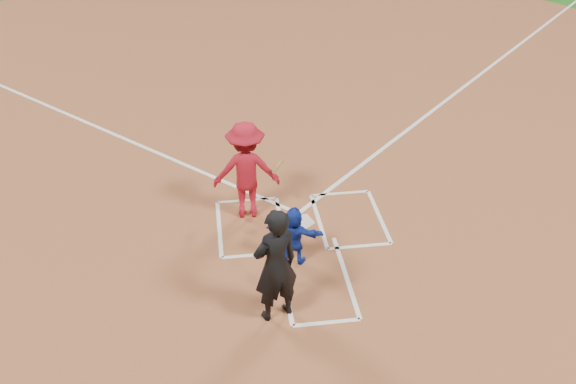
{
  "coord_description": "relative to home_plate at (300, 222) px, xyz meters",
  "views": [
    {
      "loc": [
        -1.62,
        -10.14,
        7.35
      ],
      "look_at": [
        -0.3,
        -0.4,
        1.0
      ],
      "focal_mm": 40.0,
      "sensor_mm": 36.0,
      "label": 1
    }
  ],
  "objects": [
    {
      "name": "home_plate_dirt",
      "position": [
        0.0,
        6.0,
        -0.01
      ],
      "size": [
        28.0,
        28.0,
        0.01
      ],
      "primitive_type": "cylinder",
      "color": "brown",
      "rests_on": "ground"
    },
    {
      "name": "umpire",
      "position": [
        -0.78,
        -2.5,
        1.02
      ],
      "size": [
        0.87,
        0.72,
        2.05
      ],
      "primitive_type": "imported",
      "rotation": [
        0.0,
        0.0,
        3.5
      ],
      "color": "black",
      "rests_on": "home_plate_dirt"
    },
    {
      "name": "catcher",
      "position": [
        -0.3,
        -1.17,
        0.55
      ],
      "size": [
        1.09,
        0.68,
        1.13
      ],
      "primitive_type": "imported",
      "rotation": [
        0.0,
        0.0,
        2.78
      ],
      "color": "#142CA3",
      "rests_on": "home_plate_dirt"
    },
    {
      "name": "ground",
      "position": [
        0.0,
        0.0,
        -0.02
      ],
      "size": [
        120.0,
        120.0,
        0.0
      ],
      "primitive_type": "plane",
      "color": "#195816",
      "rests_on": "ground"
    },
    {
      "name": "chalk_markings",
      "position": [
        0.0,
        5.29,
        -0.01
      ],
      "size": [
        28.35,
        17.32,
        0.01
      ],
      "color": "white",
      "rests_on": "home_plate_dirt"
    },
    {
      "name": "batter_at_plate",
      "position": [
        -1.0,
        0.45,
        0.99
      ],
      "size": [
        1.43,
        0.96,
        2.0
      ],
      "color": "#A71223",
      "rests_on": "home_plate_dirt"
    },
    {
      "name": "home_plate",
      "position": [
        0.0,
        0.0,
        0.0
      ],
      "size": [
        0.6,
        0.6,
        0.02
      ],
      "primitive_type": "cylinder",
      "rotation": [
        0.0,
        0.0,
        3.14
      ],
      "color": "silver",
      "rests_on": "home_plate_dirt"
    }
  ]
}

